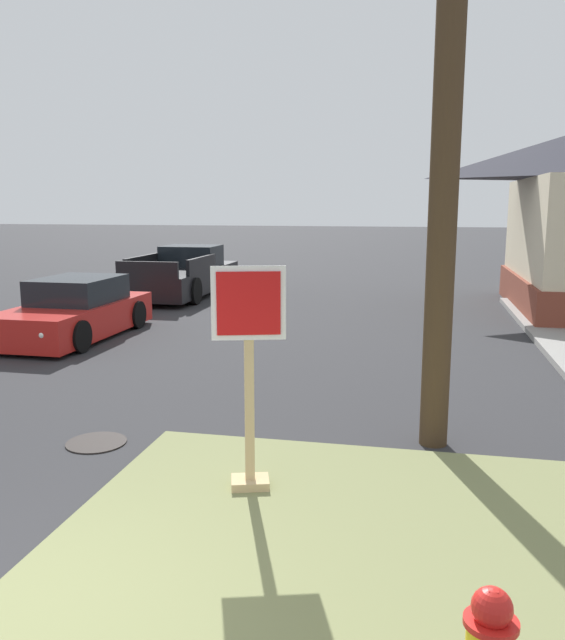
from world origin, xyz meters
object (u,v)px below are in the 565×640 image
Objects in this scene: stop_sign at (249,385)px; pickup_truck_black at (184,275)px; manhole_cover at (96,443)px; parked_sedan_red at (75,312)px.

stop_sign is 0.38× the size of pickup_truck_black.
manhole_cover is 0.12× the size of pickup_truck_black.
parked_sedan_red is 0.72× the size of pickup_truck_black.
stop_sign is 0.53× the size of parked_sedan_red.
stop_sign reaches higher than parked_sedan_red.
pickup_truck_black reaches higher than parked_sedan_red.
parked_sedan_red is at bearing 130.25° from stop_sign.
pickup_truck_black is at bearing 90.17° from parked_sedan_red.
stop_sign reaches higher than pickup_truck_black.
parked_sedan_red reaches higher than manhole_cover.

